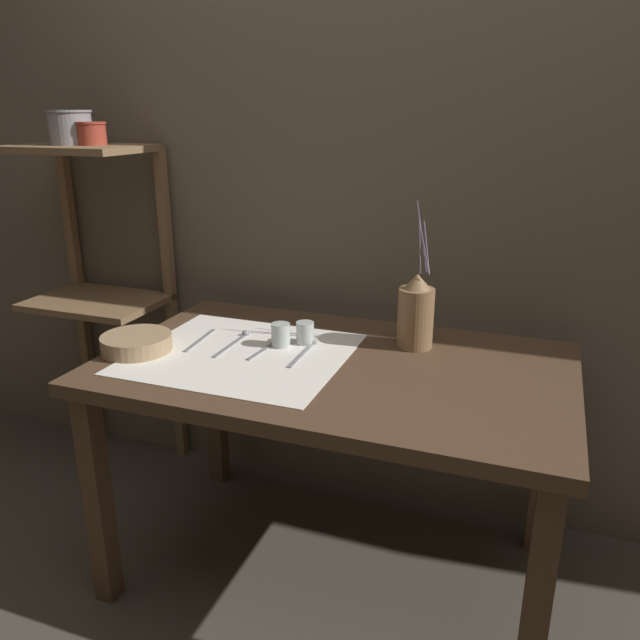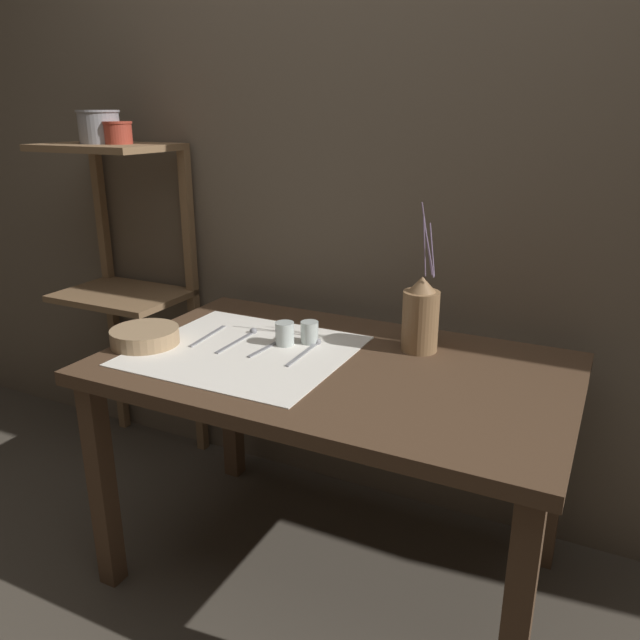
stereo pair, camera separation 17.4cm
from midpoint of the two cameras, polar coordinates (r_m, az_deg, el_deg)
ground_plane at (r=2.15m, az=-1.31°, el=-21.88°), size 12.00×12.00×0.00m
stone_wall_back at (r=2.13m, az=3.63°, el=13.28°), size 7.00×0.06×2.40m
wooden_table at (r=1.81m, az=-1.46°, el=-6.46°), size 1.32×0.80×0.72m
wooden_shelf_unit at (r=2.54m, az=-21.39°, el=5.75°), size 0.48×0.35×1.28m
linen_cloth at (r=1.85m, az=-9.87°, el=-3.10°), size 0.60×0.55×0.00m
pitcher_with_flowers at (r=1.86m, az=6.11°, el=0.58°), size 0.11×0.11×0.44m
wooden_bowl at (r=1.94m, az=-18.94°, el=-2.07°), size 0.21×0.21×0.05m
glass_tumbler_near at (r=1.88m, az=-6.28°, el=-1.41°), size 0.06×0.06×0.07m
glass_tumbler_far at (r=1.89m, az=-4.01°, el=-1.21°), size 0.05×0.05×0.07m
knife_center at (r=1.97m, az=-13.43°, el=-1.86°), size 0.03×0.20×0.00m
spoon_outer at (r=1.96m, az=-9.91°, el=-1.72°), size 0.02×0.21×0.02m
fork_outer at (r=1.87m, az=-7.65°, el=-2.63°), size 0.03×0.20×0.00m
spoon_inner at (r=1.86m, az=-3.74°, el=-2.54°), size 0.02×0.21×0.02m
metal_pot_large at (r=2.47m, az=-23.85°, el=15.89°), size 0.15×0.15×0.12m
metal_pot_small at (r=2.41m, az=-22.22°, el=15.59°), size 0.10×0.10×0.08m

